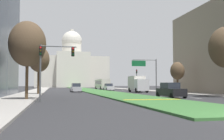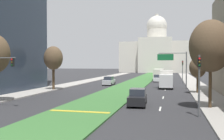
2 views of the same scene
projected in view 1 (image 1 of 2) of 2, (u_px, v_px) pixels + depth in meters
name	position (u px, v px, depth m)	size (l,w,h in m)	color
ground_plane	(86.00, 90.00, 74.03)	(280.35, 280.35, 0.00)	#2B2B2D
grass_median	(89.00, 90.00, 67.82)	(6.23, 114.69, 0.14)	#386B33
median_curb_nose	(152.00, 100.00, 24.57)	(5.60, 0.50, 0.04)	gold
lane_dashes_right	(144.00, 93.00, 47.23)	(0.16, 34.84, 0.01)	silver
sidewalk_left	(37.00, 91.00, 58.83)	(4.00, 114.69, 0.15)	#9E9991
sidewalk_right	(144.00, 90.00, 64.40)	(4.00, 114.69, 0.15)	#9E9991
capitol_building	(72.00, 69.00, 135.74)	(36.06, 26.72, 30.55)	beige
traffic_light_near_left	(50.00, 60.00, 23.54)	(3.34, 0.35, 5.20)	#515456
traffic_light_far_right	(137.00, 77.00, 62.19)	(0.28, 0.35, 5.20)	#515456
overhead_guide_sign	(147.00, 69.00, 50.53)	(5.08, 0.20, 6.50)	#515456
street_tree_left_near	(27.00, 44.00, 25.73)	(3.62, 3.62, 7.86)	#4C3823
street_tree_left_mid	(39.00, 60.00, 39.58)	(3.15, 3.15, 7.38)	#4C3823
street_tree_right_mid	(177.00, 71.00, 44.93)	(2.45, 2.45, 5.44)	#4C3823
sedan_lead_stopped	(171.00, 91.00, 30.92)	(2.09, 4.43, 1.80)	black
sedan_midblock	(76.00, 88.00, 52.36)	(2.00, 4.62, 1.78)	#BCBCC1
sedan_distant	(109.00, 87.00, 66.14)	(2.03, 4.63, 1.75)	silver
box_truck_delivery	(138.00, 84.00, 51.19)	(2.40, 6.40, 3.20)	silver
city_bus	(102.00, 84.00, 74.50)	(2.62, 11.00, 2.95)	beige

